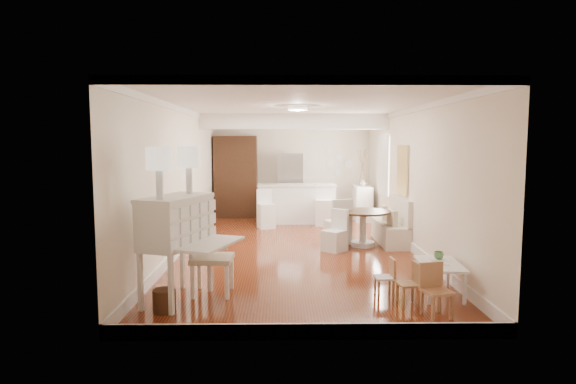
{
  "coord_description": "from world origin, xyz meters",
  "views": [
    {
      "loc": [
        -0.3,
        -9.48,
        2.12
      ],
      "look_at": [
        -0.17,
        0.3,
        1.11
      ],
      "focal_mm": 30.0,
      "sensor_mm": 36.0,
      "label": 1
    }
  ],
  "objects_px": {
    "secretary_bureau": "(177,249)",
    "pantry_cabinet": "(236,177)",
    "bar_stool_right": "(324,205)",
    "dining_table": "(363,229)",
    "gustavian_armchair": "(212,257)",
    "fridge": "(303,186)",
    "kids_chair_b": "(384,277)",
    "slip_chair_far": "(338,221)",
    "slip_chair_near": "(334,231)",
    "wicker_basket": "(164,301)",
    "breakfast_counter": "(297,204)",
    "sideboard": "(362,203)",
    "kids_table": "(439,279)",
    "kids_chair_a": "(408,283)",
    "bar_stool_left": "(266,209)",
    "kids_chair_c": "(437,291)"
  },
  "relations": [
    {
      "from": "breakfast_counter",
      "to": "kids_table",
      "type": "bearing_deg",
      "value": -73.48
    },
    {
      "from": "dining_table",
      "to": "bar_stool_right",
      "type": "bearing_deg",
      "value": 103.1
    },
    {
      "from": "pantry_cabinet",
      "to": "fridge",
      "type": "distance_m",
      "value": 1.92
    },
    {
      "from": "kids_chair_a",
      "to": "fridge",
      "type": "xyz_separation_m",
      "value": [
        -1.06,
        7.51,
        0.62
      ]
    },
    {
      "from": "kids_chair_b",
      "to": "kids_chair_c",
      "type": "xyz_separation_m",
      "value": [
        0.46,
        -0.83,
        0.06
      ]
    },
    {
      "from": "kids_chair_b",
      "to": "slip_chair_far",
      "type": "relative_size",
      "value": 0.56
    },
    {
      "from": "gustavian_armchair",
      "to": "bar_stool_right",
      "type": "bearing_deg",
      "value": -18.44
    },
    {
      "from": "slip_chair_near",
      "to": "wicker_basket",
      "type": "bearing_deg",
      "value": -84.29
    },
    {
      "from": "bar_stool_right",
      "to": "breakfast_counter",
      "type": "bearing_deg",
      "value": 156.16
    },
    {
      "from": "slip_chair_near",
      "to": "breakfast_counter",
      "type": "height_order",
      "value": "breakfast_counter"
    },
    {
      "from": "dining_table",
      "to": "breakfast_counter",
      "type": "xyz_separation_m",
      "value": [
        -1.26,
        2.9,
        0.15
      ]
    },
    {
      "from": "pantry_cabinet",
      "to": "gustavian_armchair",
      "type": "bearing_deg",
      "value": -87.31
    },
    {
      "from": "secretary_bureau",
      "to": "slip_chair_far",
      "type": "distance_m",
      "value": 4.47
    },
    {
      "from": "kids_table",
      "to": "dining_table",
      "type": "bearing_deg",
      "value": 99.6
    },
    {
      "from": "kids_chair_a",
      "to": "breakfast_counter",
      "type": "relative_size",
      "value": 0.27
    },
    {
      "from": "secretary_bureau",
      "to": "breakfast_counter",
      "type": "height_order",
      "value": "secretary_bureau"
    },
    {
      "from": "kids_table",
      "to": "pantry_cabinet",
      "type": "height_order",
      "value": "pantry_cabinet"
    },
    {
      "from": "kids_table",
      "to": "pantry_cabinet",
      "type": "relative_size",
      "value": 0.39
    },
    {
      "from": "kids_chair_c",
      "to": "bar_stool_right",
      "type": "xyz_separation_m",
      "value": [
        -0.8,
        6.51,
        0.2
      ]
    },
    {
      "from": "gustavian_armchair",
      "to": "fridge",
      "type": "bearing_deg",
      "value": -10.73
    },
    {
      "from": "slip_chair_near",
      "to": "sideboard",
      "type": "relative_size",
      "value": 0.82
    },
    {
      "from": "secretary_bureau",
      "to": "wicker_basket",
      "type": "distance_m",
      "value": 0.72
    },
    {
      "from": "kids_chair_b",
      "to": "pantry_cabinet",
      "type": "distance_m",
      "value": 7.73
    },
    {
      "from": "kids_chair_b",
      "to": "slip_chair_far",
      "type": "xyz_separation_m",
      "value": [
        -0.24,
        3.48,
        0.21
      ]
    },
    {
      "from": "bar_stool_right",
      "to": "dining_table",
      "type": "bearing_deg",
      "value": -69.33
    },
    {
      "from": "kids_chair_a",
      "to": "slip_chair_near",
      "type": "xyz_separation_m",
      "value": [
        -0.63,
        3.13,
        0.13
      ]
    },
    {
      "from": "fridge",
      "to": "sideboard",
      "type": "bearing_deg",
      "value": -23.0
    },
    {
      "from": "wicker_basket",
      "to": "kids_table",
      "type": "relative_size",
      "value": 0.32
    },
    {
      "from": "gustavian_armchair",
      "to": "bar_stool_left",
      "type": "xyz_separation_m",
      "value": [
        0.59,
        5.2,
        -0.04
      ]
    },
    {
      "from": "gustavian_armchair",
      "to": "fridge",
      "type": "xyz_separation_m",
      "value": [
        1.57,
        7.03,
        0.38
      ]
    },
    {
      "from": "kids_chair_a",
      "to": "bar_stool_left",
      "type": "xyz_separation_m",
      "value": [
        -2.04,
        5.69,
        0.2
      ]
    },
    {
      "from": "kids_table",
      "to": "secretary_bureau",
      "type": "bearing_deg",
      "value": -176.84
    },
    {
      "from": "wicker_basket",
      "to": "slip_chair_far",
      "type": "xyz_separation_m",
      "value": [
        2.65,
        4.08,
        0.34
      ]
    },
    {
      "from": "dining_table",
      "to": "slip_chair_far",
      "type": "relative_size",
      "value": 1.12
    },
    {
      "from": "fridge",
      "to": "bar_stool_left",
      "type": "bearing_deg",
      "value": -118.26
    },
    {
      "from": "pantry_cabinet",
      "to": "kids_chair_b",
      "type": "bearing_deg",
      "value": -69.25
    },
    {
      "from": "slip_chair_near",
      "to": "fridge",
      "type": "xyz_separation_m",
      "value": [
        -0.43,
        4.39,
        0.49
      ]
    },
    {
      "from": "secretary_bureau",
      "to": "kids_chair_b",
      "type": "xyz_separation_m",
      "value": [
        2.82,
        0.16,
        -0.44
      ]
    },
    {
      "from": "gustavian_armchair",
      "to": "dining_table",
      "type": "height_order",
      "value": "gustavian_armchair"
    },
    {
      "from": "slip_chair_far",
      "to": "breakfast_counter",
      "type": "distance_m",
      "value": 2.74
    },
    {
      "from": "breakfast_counter",
      "to": "sideboard",
      "type": "height_order",
      "value": "breakfast_counter"
    },
    {
      "from": "secretary_bureau",
      "to": "pantry_cabinet",
      "type": "relative_size",
      "value": 0.62
    },
    {
      "from": "kids_chair_c",
      "to": "bar_stool_left",
      "type": "distance_m",
      "value": 6.56
    },
    {
      "from": "bar_stool_left",
      "to": "bar_stool_right",
      "type": "distance_m",
      "value": 1.51
    },
    {
      "from": "fridge",
      "to": "slip_chair_far",
      "type": "bearing_deg",
      "value": -81.07
    },
    {
      "from": "breakfast_counter",
      "to": "bar_stool_left",
      "type": "relative_size",
      "value": 2.13
    },
    {
      "from": "bar_stool_right",
      "to": "fridge",
      "type": "distance_m",
      "value": 1.59
    },
    {
      "from": "kids_chair_b",
      "to": "kids_chair_c",
      "type": "bearing_deg",
      "value": 26.71
    },
    {
      "from": "wicker_basket",
      "to": "kids_chair_c",
      "type": "bearing_deg",
      "value": -3.85
    },
    {
      "from": "slip_chair_far",
      "to": "fridge",
      "type": "relative_size",
      "value": 0.53
    }
  ]
}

